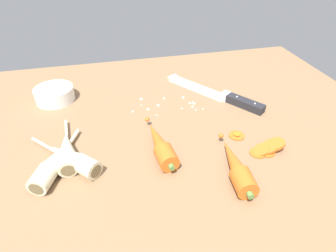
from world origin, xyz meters
The scene contains 13 objects.
ground_plane centered at (0.00, 0.00, -2.00)cm, with size 120.00×90.00×4.00cm, color brown.
chefs_knife centered at (16.55, 14.04, 0.65)cm, with size 22.83×30.26×4.18cm.
whole_carrot centered at (-3.52, -9.30, 2.10)cm, with size 5.66×19.17×4.20cm.
whole_carrot_second centered at (10.06, -19.70, 2.10)cm, with size 5.35×18.93×4.20cm.
parsnip_front centered at (-22.37, -9.45, 1.98)cm, with size 15.97×16.91×4.00cm.
parsnip_mid_left centered at (-26.60, -11.06, 1.98)cm, with size 8.77×17.79×4.00cm.
parsnip_mid_right centered at (-26.28, -10.09, 1.98)cm, with size 9.07×18.62×4.00cm.
parsnip_back centered at (-23.71, -6.56, 1.98)cm, with size 4.96×19.88×4.00cm.
carrot_slice_stack centered at (20.26, -14.59, 0.97)cm, with size 8.47×4.23×2.88cm.
carrot_slice_stray_near centered at (15.81, -7.94, 0.36)cm, with size 3.81×3.81×0.70cm.
carrot_slice_stray_mid centered at (19.86, -14.79, 0.36)cm, with size 4.25×4.25×0.70cm.
prep_bowl centered at (-28.52, 20.11, 2.15)cm, with size 11.00×11.00×4.00cm.
mince_crumbs centered at (2.81, 10.66, 0.37)cm, with size 19.73×10.01×0.89cm.
Camera 1 is at (-12.91, -56.87, 42.28)cm, focal length 30.14 mm.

